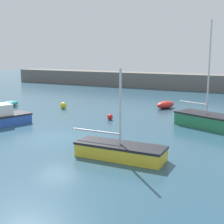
# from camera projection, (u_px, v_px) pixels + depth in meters

# --- Properties ---
(ground_plane) EXTENTS (120.00, 120.00, 0.20)m
(ground_plane) POSITION_uv_depth(u_px,v_px,m) (57.00, 139.00, 19.24)
(ground_plane) COLOR #284C60
(harbor_breakwater) EXTENTS (57.78, 3.66, 2.18)m
(harbor_breakwater) POSITION_uv_depth(u_px,v_px,m) (182.00, 81.00, 44.73)
(harbor_breakwater) COLOR #66605B
(harbor_breakwater) RESTS_ON ground_plane
(rowboat_blue_near) EXTENTS (1.68, 3.23, 0.58)m
(rowboat_blue_near) POSITION_uv_depth(u_px,v_px,m) (8.00, 104.00, 29.73)
(rowboat_blue_near) COLOR teal
(rowboat_blue_near) RESTS_ON ground_plane
(sailboat_tall_mast) EXTENTS (4.62, 3.30, 7.32)m
(sailboat_tall_mast) POSITION_uv_depth(u_px,v_px,m) (206.00, 120.00, 21.89)
(sailboat_tall_mast) COLOR #287A4C
(sailboat_tall_mast) RESTS_ON ground_plane
(sailboat_short_mast) EXTENTS (4.99, 1.56, 4.45)m
(sailboat_short_mast) POSITION_uv_depth(u_px,v_px,m) (120.00, 151.00, 15.42)
(sailboat_short_mast) COLOR yellow
(sailboat_short_mast) RESTS_ON ground_plane
(dinghy_near_pier) EXTENTS (1.76, 2.40, 0.68)m
(dinghy_near_pier) POSITION_uv_depth(u_px,v_px,m) (165.00, 105.00, 29.31)
(dinghy_near_pier) COLOR red
(dinghy_near_pier) RESTS_ON ground_plane
(mooring_buoy_red) EXTENTS (0.44, 0.44, 0.44)m
(mooring_buoy_red) POSITION_uv_depth(u_px,v_px,m) (110.00, 117.00, 24.32)
(mooring_buoy_red) COLOR red
(mooring_buoy_red) RESTS_ON ground_plane
(mooring_buoy_yellow) EXTENTS (0.60, 0.60, 0.60)m
(mooring_buoy_yellow) POSITION_uv_depth(u_px,v_px,m) (63.00, 105.00, 29.16)
(mooring_buoy_yellow) COLOR yellow
(mooring_buoy_yellow) RESTS_ON ground_plane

